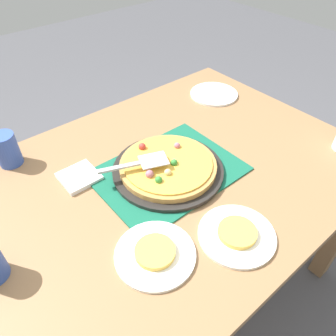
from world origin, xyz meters
TOP-DOWN VIEW (x-y plane):
  - ground_plane at (0.00, 0.00)m, footprint 8.00×8.00m
  - dining_table at (0.00, 0.00)m, footprint 1.40×1.00m
  - placemat at (0.00, 0.00)m, footprint 0.48×0.36m
  - pizza_pan at (0.00, 0.00)m, footprint 0.38×0.38m
  - pizza at (-0.00, 0.00)m, footprint 0.33×0.33m
  - plate_near_left at (-0.02, -0.33)m, footprint 0.22×0.22m
  - plate_far_right at (-0.24, -0.23)m, footprint 0.22×0.22m
  - plate_side at (0.51, 0.27)m, footprint 0.22×0.22m
  - served_slice_left at (-0.02, -0.33)m, footprint 0.11×0.11m
  - served_slice_right at (-0.24, -0.23)m, footprint 0.11×0.11m
  - cup_far at (-0.40, 0.40)m, footprint 0.08×0.08m
  - pizza_server at (-0.09, 0.04)m, footprint 0.23×0.12m
  - napkin_stack at (-0.25, 0.17)m, footprint 0.12×0.12m

SIDE VIEW (x-z plane):
  - ground_plane at x=0.00m, z-range 0.00..0.00m
  - dining_table at x=0.00m, z-range 0.27..1.02m
  - placemat at x=0.00m, z-range 0.75..0.76m
  - plate_near_left at x=-0.02m, z-range 0.75..0.76m
  - plate_far_right at x=-0.24m, z-range 0.75..0.76m
  - plate_side at x=0.51m, z-range 0.75..0.76m
  - napkin_stack at x=-0.25m, z-range 0.75..0.77m
  - pizza_pan at x=0.00m, z-range 0.76..0.77m
  - served_slice_left at x=-0.02m, z-range 0.76..0.78m
  - served_slice_right at x=-0.24m, z-range 0.76..0.78m
  - pizza at x=0.00m, z-range 0.76..0.81m
  - cup_far at x=-0.40m, z-range 0.75..0.87m
  - pizza_server at x=-0.09m, z-range 0.81..0.82m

